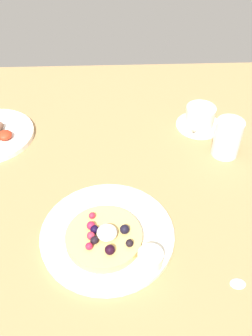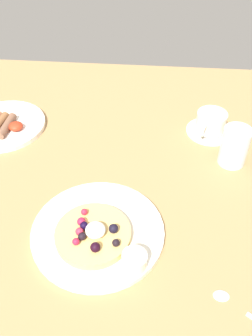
{
  "view_description": "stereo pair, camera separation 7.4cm",
  "coord_description": "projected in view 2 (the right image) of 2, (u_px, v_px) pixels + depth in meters",
  "views": [
    {
      "loc": [
        0.04,
        -0.6,
        0.6
      ],
      "look_at": [
        0.06,
        -0.0,
        0.04
      ],
      "focal_mm": 39.17,
      "sensor_mm": 36.0,
      "label": 1
    },
    {
      "loc": [
        0.11,
        -0.59,
        0.6
      ],
      "look_at": [
        0.06,
        -0.0,
        0.04
      ],
      "focal_mm": 39.17,
      "sensor_mm": 36.0,
      "label": 2
    }
  ],
  "objects": [
    {
      "name": "ground_plane",
      "position": [
        101.0,
        183.0,
        0.86
      ],
      "size": [
        2.05,
        1.11,
        0.03
      ],
      "primitive_type": "cube",
      "color": "#9C7A4D"
    },
    {
      "name": "pancake_plate",
      "position": [
        98.0,
        232.0,
        0.73
      ],
      "size": [
        0.26,
        0.26,
        0.01
      ],
      "primitive_type": "cylinder",
      "color": "white",
      "rests_on": "ground_plane"
    },
    {
      "name": "pancake_with_berries",
      "position": [
        93.0,
        234.0,
        0.7
      ],
      "size": [
        0.15,
        0.15,
        0.04
      ],
      "color": "#E0B766",
      "rests_on": "pancake_plate"
    },
    {
      "name": "syrup_ramekin",
      "position": [
        134.0,
        260.0,
        0.66
      ],
      "size": [
        0.05,
        0.05,
        0.03
      ],
      "color": "white",
      "rests_on": "pancake_plate"
    },
    {
      "name": "breakfast_plate",
      "position": [
        4.0,
        125.0,
        0.99
      ],
      "size": [
        0.22,
        0.22,
        0.01
      ],
      "primitive_type": "cylinder",
      "color": "white",
      "rests_on": "ground_plane"
    },
    {
      "name": "coffee_saucer",
      "position": [
        209.0,
        131.0,
        0.97
      ],
      "size": [
        0.12,
        0.12,
        0.01
      ],
      "primitive_type": "cylinder",
      "color": "white",
      "rests_on": "ground_plane"
    },
    {
      "name": "coffee_cup",
      "position": [
        211.0,
        122.0,
        0.95
      ],
      "size": [
        0.08,
        0.1,
        0.05
      ],
      "color": "white",
      "rests_on": "coffee_saucer"
    },
    {
      "name": "teaspoon",
      "position": [
        241.0,
        309.0,
        0.62
      ],
      "size": [
        0.13,
        0.1,
        0.01
      ],
      "color": "silver",
      "rests_on": "ground_plane"
    },
    {
      "name": "water_glass",
      "position": [
        234.0,
        146.0,
        0.86
      ],
      "size": [
        0.07,
        0.07,
        0.1
      ],
      "primitive_type": "cylinder",
      "color": "silver",
      "rests_on": "ground_plane"
    }
  ]
}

